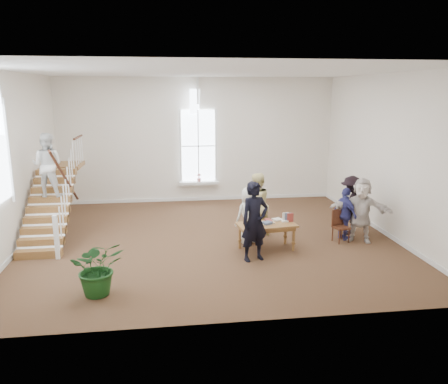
{
  "coord_description": "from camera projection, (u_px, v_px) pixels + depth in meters",
  "views": [
    {
      "loc": [
        -1.15,
        -11.44,
        4.0
      ],
      "look_at": [
        0.42,
        0.4,
        1.24
      ],
      "focal_mm": 35.0,
      "sensor_mm": 36.0,
      "label": 1
    }
  ],
  "objects": [
    {
      "name": "room_shell",
      "position": [
        199.0,
        190.0,
        16.24
      ],
      "size": [
        10.49,
        10.0,
        10.0
      ],
      "color": "white",
      "rests_on": "ground"
    },
    {
      "name": "person_yellow",
      "position": [
        256.0,
        205.0,
        12.16
      ],
      "size": [
        1.11,
        1.05,
        1.81
      ],
      "primitive_type": "imported",
      "rotation": [
        0.0,
        0.0,
        3.71
      ],
      "color": "beige",
      "rests_on": "ground"
    },
    {
      "name": "police_officer",
      "position": [
        255.0,
        221.0,
        10.4
      ],
      "size": [
        0.82,
        0.66,
        1.94
      ],
      "primitive_type": "imported",
      "rotation": [
        0.0,
        0.0,
        0.31
      ],
      "color": "black",
      "rests_on": "ground"
    },
    {
      "name": "staircase",
      "position": [
        50.0,
        181.0,
        11.9
      ],
      "size": [
        1.1,
        4.1,
        2.92
      ],
      "color": "brown",
      "rests_on": "ground"
    },
    {
      "name": "woman_cluster_b",
      "position": [
        351.0,
        205.0,
        12.39
      ],
      "size": [
        1.04,
        1.25,
        1.68
      ],
      "primitive_type": "imported",
      "rotation": [
        0.0,
        0.0,
        4.26
      ],
      "color": "black",
      "rests_on": "ground"
    },
    {
      "name": "woman_cluster_c",
      "position": [
        361.0,
        210.0,
        11.75
      ],
      "size": [
        1.67,
        1.23,
        1.75
      ],
      "primitive_type": "imported",
      "rotation": [
        0.0,
        0.0,
        5.79
      ],
      "color": "beige",
      "rests_on": "ground"
    },
    {
      "name": "library_table",
      "position": [
        266.0,
        227.0,
        11.17
      ],
      "size": [
        1.56,
        0.92,
        0.76
      ],
      "rotation": [
        0.0,
        0.0,
        0.13
      ],
      "color": "brown",
      "rests_on": "ground"
    },
    {
      "name": "floor_plant",
      "position": [
        98.0,
        267.0,
        8.69
      ],
      "size": [
        1.22,
        1.11,
        1.15
      ],
      "primitive_type": "imported",
      "rotation": [
        0.0,
        0.0,
        0.24
      ],
      "color": "#123B13",
      "rests_on": "ground"
    },
    {
      "name": "side_chair",
      "position": [
        340.0,
        224.0,
        11.84
      ],
      "size": [
        0.46,
        0.46,
        0.87
      ],
      "rotation": [
        0.0,
        0.0,
        0.26
      ],
      "color": "#3C1B10",
      "rests_on": "ground"
    },
    {
      "name": "woman_cluster_a",
      "position": [
        345.0,
        214.0,
        11.93
      ],
      "size": [
        0.6,
        0.92,
        1.45
      ],
      "primitive_type": "imported",
      "rotation": [
        0.0,
        0.0,
        1.89
      ],
      "color": "navy",
      "rests_on": "ground"
    },
    {
      "name": "elderly_woman",
      "position": [
        249.0,
        215.0,
        11.67
      ],
      "size": [
        0.87,
        0.7,
        1.53
      ],
      "primitive_type": "imported",
      "rotation": [
        0.0,
        0.0,
        3.47
      ],
      "color": "silver",
      "rests_on": "ground"
    },
    {
      "name": "ground",
      "position": [
        211.0,
        239.0,
        12.09
      ],
      "size": [
        10.0,
        10.0,
        0.0
      ],
      "primitive_type": "plane",
      "color": "#452A1B",
      "rests_on": "ground"
    }
  ]
}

